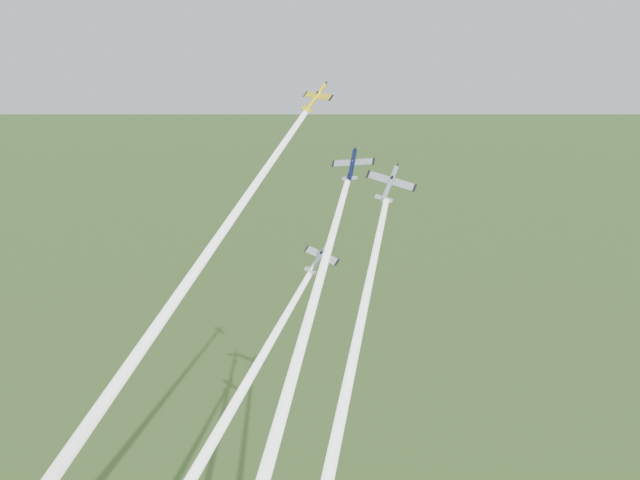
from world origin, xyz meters
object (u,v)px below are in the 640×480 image
(plane_yellow, at_px, (316,98))
(plane_navy, at_px, (352,165))
(plane_silver_low, at_px, (319,257))
(plane_silver_right, at_px, (390,183))

(plane_yellow, distance_m, plane_navy, 15.45)
(plane_silver_low, bearing_deg, plane_silver_right, 54.23)
(plane_yellow, bearing_deg, plane_navy, -6.73)
(plane_yellow, relative_size, plane_navy, 1.03)
(plane_silver_right, bearing_deg, plane_silver_low, -152.71)
(plane_silver_low, bearing_deg, plane_navy, 68.87)
(plane_yellow, distance_m, plane_silver_right, 20.85)
(plane_navy, height_order, plane_silver_right, plane_navy)
(plane_yellow, xyz_separation_m, plane_silver_right, (16.27, -1.82, -12.90))
(plane_silver_right, bearing_deg, plane_navy, -166.54)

